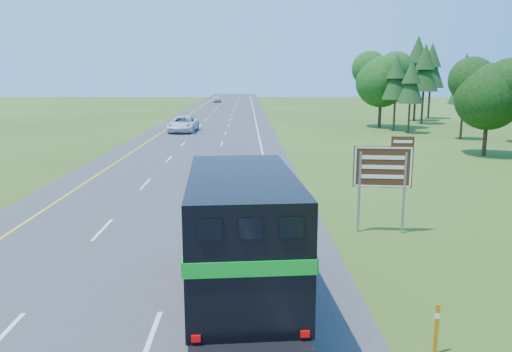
% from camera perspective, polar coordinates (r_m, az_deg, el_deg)
% --- Properties ---
extents(road, '(15.00, 260.00, 0.04)m').
position_cam_1_polar(road, '(59.50, -5.14, 5.19)').
color(road, '#38383A').
rests_on(road, ground).
extents(lane_markings, '(11.15, 260.00, 0.01)m').
position_cam_1_polar(lane_markings, '(59.50, -5.14, 5.22)').
color(lane_markings, yellow).
rests_on(lane_markings, road).
extents(horse_truck, '(3.21, 8.74, 3.80)m').
position_cam_1_polar(horse_truck, '(13.81, -1.77, -6.45)').
color(horse_truck, black).
rests_on(horse_truck, road).
extents(white_suv, '(3.23, 6.53, 1.78)m').
position_cam_1_polar(white_suv, '(58.26, -8.33, 5.89)').
color(white_suv, silver).
rests_on(white_suv, road).
extents(far_car, '(2.07, 4.85, 1.63)m').
position_cam_1_polar(far_car, '(125.78, -4.45, 8.77)').
color(far_car, '#B5B4BC').
rests_on(far_car, road).
extents(exit_sign, '(2.33, 0.37, 3.97)m').
position_cam_1_polar(exit_sign, '(20.65, 14.39, 0.59)').
color(exit_sign, gray).
rests_on(exit_sign, ground).
extents(delineator, '(0.10, 0.06, 1.22)m').
position_cam_1_polar(delineator, '(12.59, 19.93, -15.97)').
color(delineator, orange).
rests_on(delineator, ground).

